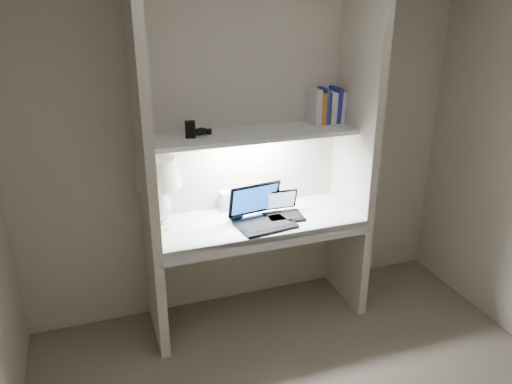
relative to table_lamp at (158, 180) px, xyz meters
name	(u,v)px	position (x,y,z in m)	size (l,w,h in m)	color
back_wall	(245,142)	(0.64, 0.10, 0.17)	(3.20, 0.01, 2.50)	beige
alcove_panel_left	(145,165)	(-0.09, -0.17, 0.17)	(0.06, 0.55, 2.50)	beige
alcove_panel_right	(356,143)	(1.37, -0.17, 0.17)	(0.06, 0.55, 2.50)	beige
desk	(258,222)	(0.64, -0.17, -0.33)	(1.40, 0.55, 0.04)	white
desk_apron	(271,242)	(0.64, -0.43, -0.36)	(1.46, 0.03, 0.10)	silver
shelf	(253,135)	(0.64, -0.08, 0.27)	(1.40, 0.36, 0.03)	silver
strip_light	(253,138)	(0.64, -0.08, 0.25)	(0.60, 0.04, 0.01)	white
table_lamp	(158,180)	(0.00, 0.00, 0.00)	(0.31, 0.31, 0.46)	white
laptop_main	(261,215)	(0.65, -0.23, -0.25)	(0.42, 0.38, 0.25)	black
laptop_netbook	(282,211)	(0.82, -0.18, -0.27)	(0.27, 0.24, 0.17)	black
speaker	(227,201)	(0.48, 0.05, -0.24)	(0.10, 0.07, 0.14)	silver
mouse	(236,218)	(0.50, -0.14, -0.29)	(0.11, 0.07, 0.04)	black
cable_coil	(262,223)	(0.65, -0.25, -0.30)	(0.10, 0.10, 0.01)	black
sticky_note	(164,229)	(0.00, -0.12, -0.31)	(0.07, 0.07, 0.00)	gold
book_row	(326,106)	(1.22, 0.02, 0.40)	(0.23, 0.16, 0.25)	white
shelf_box	(190,129)	(0.22, -0.07, 0.34)	(0.06, 0.05, 0.11)	black
shelf_gadget	(201,131)	(0.30, -0.02, 0.31)	(0.11, 0.08, 0.05)	black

